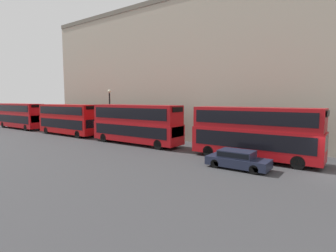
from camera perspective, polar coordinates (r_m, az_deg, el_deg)
The scene contains 7 objects.
ground_plane at distance 20.47m, azimuth 32.13°, elevation -9.21°, with size 200.00×200.00×0.00m, color #38383A.
bus_leading at distance 22.61m, azimuth 18.27°, elevation -1.07°, with size 2.59×10.28×4.35m.
bus_second_in_queue at distance 29.36m, azimuth -7.03°, elevation 0.73°, with size 2.59×11.30×4.39m.
bus_third_in_queue at distance 39.21m, azimuth -20.91°, elevation 1.58°, with size 2.59×10.68×4.29m.
bus_trailing at distance 51.41m, azimuth -29.47°, elevation 2.13°, with size 2.59×11.41×4.28m.
car_dark_sedan at distance 19.74m, azimuth 14.88°, elevation -6.92°, with size 1.83×4.44×1.33m.
street_lamp at distance 35.35m, azimuth -12.58°, elevation 3.88°, with size 0.44×0.44×6.27m.
Camera 1 is at (-19.83, -1.06, 4.99)m, focal length 28.00 mm.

